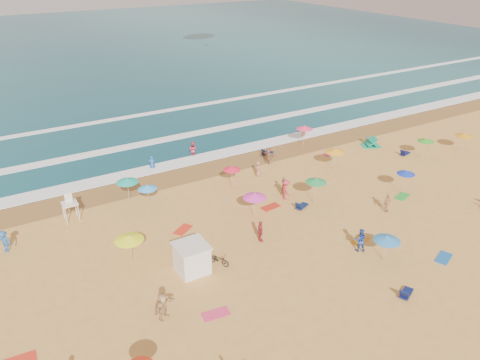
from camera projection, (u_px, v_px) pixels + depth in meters
ground at (254, 233)px, 36.59m from camera, size 220.00×220.00×0.00m
ocean at (49, 51)px, 101.44m from camera, size 220.00×140.00×0.18m
wet_sand at (187, 174)px, 46.23m from camera, size 220.00×220.00×0.00m
surf_foam at (154, 144)px, 53.00m from camera, size 200.00×18.70×0.05m
cabana at (192, 259)px, 31.88m from camera, size 2.00×2.00×2.00m
cabana_roof at (191, 246)px, 31.41m from camera, size 2.20×2.20×0.12m
bicycle at (219, 259)px, 32.76m from camera, size 1.37×1.72×0.87m
lifeguard_stand at (70, 209)px, 37.88m from camera, size 1.20×1.20×2.10m
beach_umbrellas at (244, 206)px, 36.14m from camera, size 59.77×30.77×0.80m
loungers at (355, 230)px, 36.64m from camera, size 42.18×25.41×0.34m
towels at (258, 250)px, 34.55m from camera, size 40.31×22.53×0.03m
popup_tents at (426, 168)px, 46.02m from camera, size 3.44×18.03×1.20m
beachgoers at (210, 204)px, 39.12m from camera, size 40.26×25.09×2.12m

